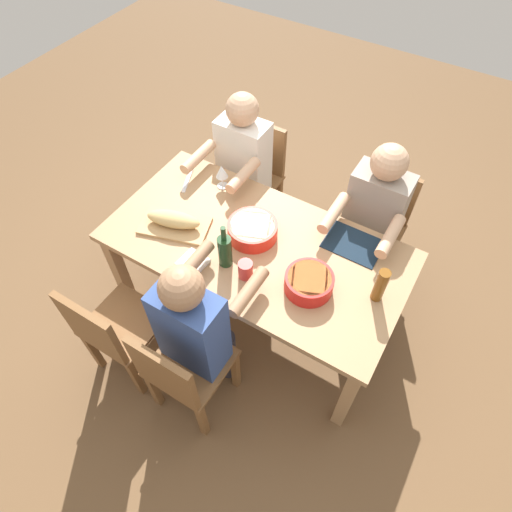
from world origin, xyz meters
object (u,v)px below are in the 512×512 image
(diner_far_left, at_px, (240,163))
(wine_bottle, at_px, (225,250))
(chair_far_left, at_px, (255,172))
(cup_near_center, at_px, (246,270))
(wine_glass, at_px, (222,172))
(chair_near_center, at_px, (181,372))
(serving_bowl_fruit, at_px, (309,282))
(diner_far_right, at_px, (371,217))
(chair_far_right, at_px, (375,221))
(bread_loaf, at_px, (173,219))
(chair_near_left, at_px, (113,330))
(diner_near_center, at_px, (197,325))
(napkin_stack, at_px, (193,262))
(cutting_board, at_px, (175,226))
(serving_bowl_pasta, at_px, (253,229))
(beer_bottle, at_px, (380,285))
(dining_table, at_px, (256,254))

(diner_far_left, relative_size, wine_bottle, 4.14)
(chair_far_left, distance_m, cup_near_center, 1.16)
(wine_glass, bearing_deg, chair_near_center, -68.13)
(serving_bowl_fruit, height_order, wine_glass, wine_glass)
(diner_far_right, height_order, wine_glass, diner_far_right)
(wine_glass, xyz_separation_m, cup_near_center, (0.49, -0.51, -0.06))
(chair_far_right, height_order, bread_loaf, same)
(chair_near_left, bearing_deg, diner_near_center, 21.10)
(diner_near_center, bearing_deg, wine_glass, 115.87)
(diner_far_right, height_order, napkin_stack, diner_far_right)
(chair_near_left, bearing_deg, cutting_board, 90.03)
(cutting_board, bearing_deg, diner_far_right, 36.97)
(chair_near_center, relative_size, serving_bowl_pasta, 2.95)
(chair_far_right, height_order, wine_bottle, wine_bottle)
(diner_far_left, distance_m, cup_near_center, 0.97)
(chair_far_right, distance_m, serving_bowl_pasta, 0.94)
(chair_near_center, xyz_separation_m, cup_near_center, (0.07, 0.55, 0.31))
(chair_far_right, distance_m, serving_bowl_fruit, 0.94)
(bread_loaf, bearing_deg, beer_bottle, 7.15)
(dining_table, height_order, cutting_board, cutting_board)
(napkin_stack, bearing_deg, cup_near_center, 15.97)
(serving_bowl_pasta, bearing_deg, cup_near_center, -65.98)
(dining_table, relative_size, diner_near_center, 1.44)
(diner_far_right, relative_size, wine_bottle, 4.14)
(diner_near_center, bearing_deg, diner_far_right, 67.80)
(chair_far_right, relative_size, napkin_stack, 6.07)
(diner_far_right, distance_m, cutting_board, 1.19)
(wine_bottle, height_order, beer_bottle, wine_bottle)
(wine_glass, distance_m, cup_near_center, 0.72)
(beer_bottle, bearing_deg, chair_far_left, 147.87)
(serving_bowl_pasta, distance_m, bread_loaf, 0.46)
(chair_near_center, relative_size, wine_bottle, 2.93)
(dining_table, bearing_deg, wine_bottle, -110.31)
(chair_near_left, xyz_separation_m, bread_loaf, (-0.00, 0.63, 0.32))
(serving_bowl_pasta, bearing_deg, diner_far_left, 128.37)
(diner_far_right, xyz_separation_m, serving_bowl_pasta, (-0.53, -0.54, 0.10))
(dining_table, distance_m, beer_bottle, 0.75)
(chair_far_right, bearing_deg, napkin_stack, -123.35)
(serving_bowl_fruit, bearing_deg, chair_far_left, 134.53)
(cutting_board, bearing_deg, diner_near_center, -43.33)
(beer_bottle, bearing_deg, chair_near_left, -146.76)
(serving_bowl_pasta, bearing_deg, diner_far_right, 45.41)
(serving_bowl_fruit, height_order, cup_near_center, cup_near_center)
(chair_far_right, relative_size, serving_bowl_pasta, 2.95)
(cutting_board, xyz_separation_m, wine_glass, (0.05, 0.43, 0.11))
(dining_table, relative_size, wine_bottle, 5.97)
(serving_bowl_fruit, xyz_separation_m, cup_near_center, (-0.33, -0.10, -0.00))
(wine_bottle, distance_m, beer_bottle, 0.82)
(diner_far_right, distance_m, wine_glass, 0.96)
(diner_near_center, relative_size, napkin_stack, 8.57)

